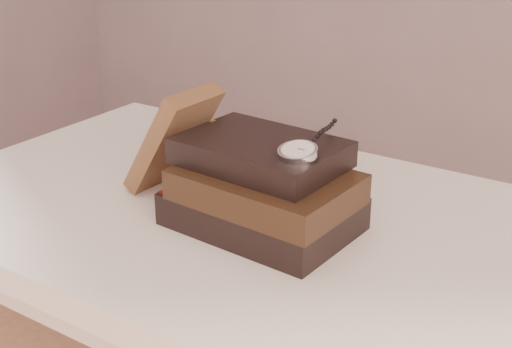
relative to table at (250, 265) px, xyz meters
The scene contains 5 objects.
table is the anchor object (origin of this frame).
book_stack 0.16m from the table, 38.16° to the right, with size 0.25×0.18×0.12m.
journal 0.22m from the table, behind, with size 0.03×0.11×0.18m, color #482D1B.
pocket_watch 0.25m from the table, 24.23° to the right, with size 0.05×0.15×0.02m.
eyeglasses 0.17m from the table, 124.97° to the left, with size 0.11×0.12×0.05m.
Camera 1 is at (0.50, -0.39, 1.18)m, focal length 48.55 mm.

